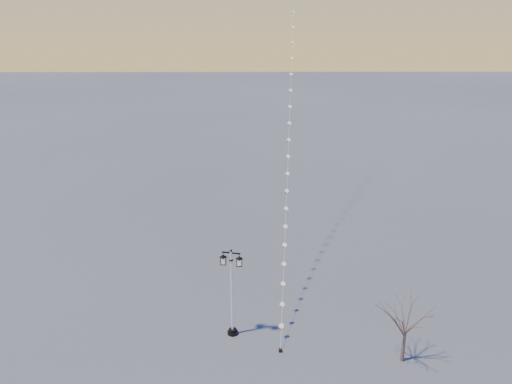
{
  "coord_description": "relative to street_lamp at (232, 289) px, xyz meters",
  "views": [
    {
      "loc": [
        -0.54,
        -21.15,
        17.48
      ],
      "look_at": [
        -0.38,
        5.89,
        7.64
      ],
      "focal_mm": 33.47,
      "sensor_mm": 36.0,
      "label": 1
    }
  ],
  "objects": [
    {
      "name": "ground",
      "position": [
        1.78,
        -2.42,
        -3.06
      ],
      "size": [
        300.0,
        300.0,
        0.0
      ],
      "primitive_type": "plane",
      "color": "#4F4F4F",
      "rests_on": "ground"
    },
    {
      "name": "street_lamp",
      "position": [
        0.0,
        0.0,
        0.0
      ],
      "size": [
        1.38,
        0.68,
        5.53
      ],
      "rotation": [
        0.0,
        0.0,
        -0.22
      ],
      "color": "black",
      "rests_on": "ground"
    },
    {
      "name": "bare_tree",
      "position": [
        9.3,
        -2.39,
        -0.61
      ],
      "size": [
        2.13,
        2.13,
        3.54
      ],
      "rotation": [
        0.0,
        0.0,
        0.22
      ],
      "color": "brown",
      "rests_on": "ground"
    },
    {
      "name": "kite_train",
      "position": [
        4.18,
        14.45,
        10.62
      ],
      "size": [
        3.5,
        32.77,
        27.58
      ],
      "rotation": [
        0.0,
        0.0,
        -0.13
      ],
      "color": "black",
      "rests_on": "ground"
    }
  ]
}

